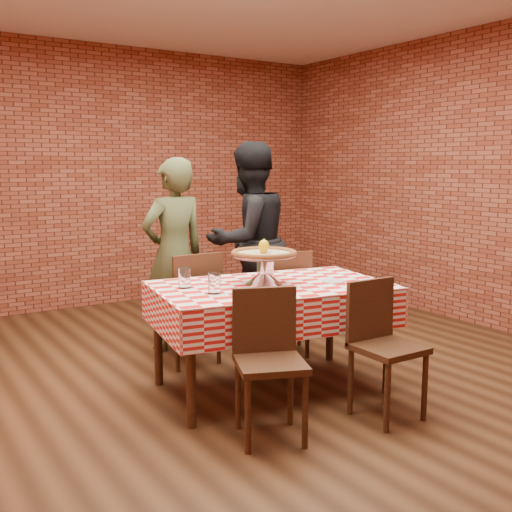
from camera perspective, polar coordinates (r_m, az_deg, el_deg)
name	(u,v)px	position (r m, az deg, el deg)	size (l,w,h in m)	color
ground	(249,379)	(4.58, -0.68, -11.55)	(6.00, 6.00, 0.00)	black
back_wall	(106,177)	(7.03, -14.00, 7.28)	(5.50, 5.50, 0.00)	maroon
table	(271,338)	(4.28, 1.42, -7.72)	(1.58, 0.95, 0.75)	#422415
tablecloth	(271,303)	(4.22, 1.44, -4.50)	(1.62, 0.99, 0.27)	red
pizza_stand	(264,270)	(4.18, 0.75, -1.29)	(0.46, 0.46, 0.21)	silver
pizza	(264,254)	(4.16, 0.75, 0.19)	(0.46, 0.46, 0.03)	#C7BA90
lemon	(264,246)	(4.15, 0.75, 0.92)	(0.07, 0.07, 0.09)	#E9B60E
water_glass_left	(215,283)	(3.89, -3.95, -2.60)	(0.08, 0.08, 0.13)	white
water_glass_right	(185,278)	(4.09, -6.77, -2.08)	(0.08, 0.08, 0.13)	white
side_plate	(333,281)	(4.30, 7.32, -2.39)	(0.16, 0.16, 0.01)	white
sweetener_packet_a	(358,282)	(4.33, 9.59, -2.41)	(0.05, 0.04, 0.01)	white
sweetener_packet_b	(363,281)	(4.38, 10.06, -2.31)	(0.05, 0.04, 0.01)	white
condiment_caddy	(265,267)	(4.46, 0.88, -1.09)	(0.10, 0.08, 0.14)	silver
chair_near_left	(270,367)	(3.51, 1.38, -10.46)	(0.39, 0.39, 0.86)	#422415
chair_near_right	(388,351)	(3.88, 12.41, -8.81)	(0.38, 0.38, 0.86)	#422415
chair_far_left	(187,307)	(4.88, -6.51, -4.81)	(0.42, 0.42, 0.90)	#422415
chair_far_right	(283,301)	(5.10, 2.57, -4.24)	(0.41, 0.41, 0.89)	#422415
diner_olive	(174,254)	(5.20, -7.77, 0.15)	(0.60, 0.39, 1.64)	#404626
diner_black	(249,242)	(5.46, -0.71, 1.37)	(0.87, 0.68, 1.79)	black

